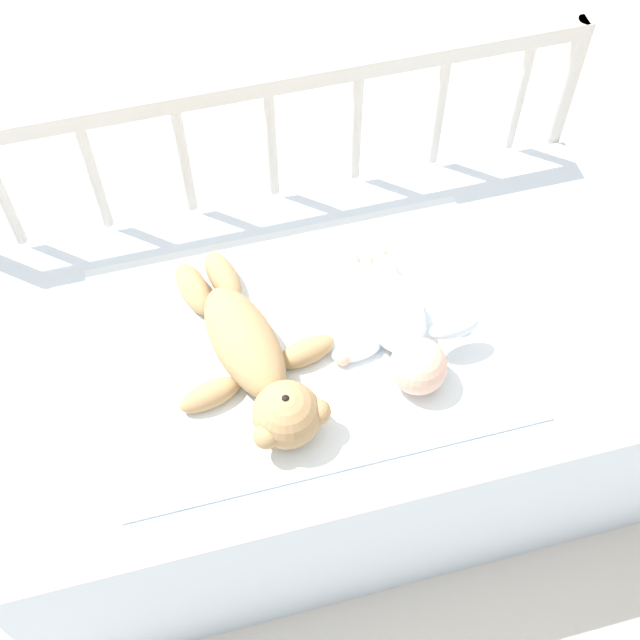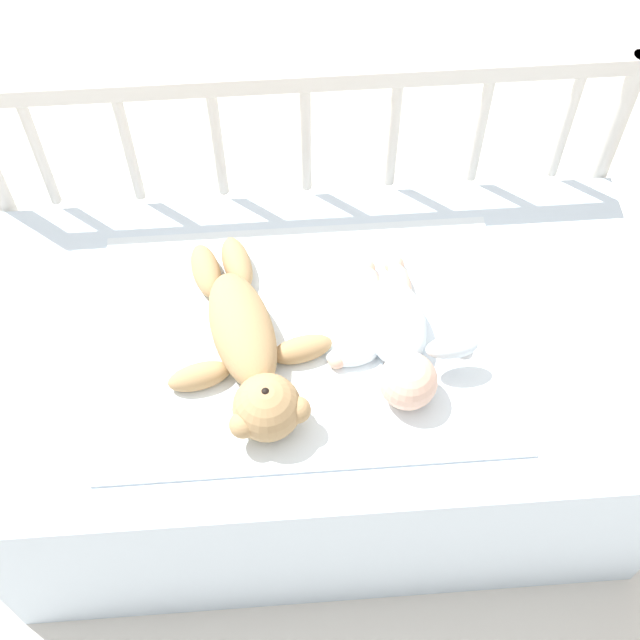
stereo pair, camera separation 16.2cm
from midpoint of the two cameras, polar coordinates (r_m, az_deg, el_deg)
The scene contains 6 objects.
ground_plane at distance 2.11m, azimuth 2.21°, elevation -8.50°, with size 12.00×12.00×0.00m, color silver.
crib_mattress at distance 1.88m, azimuth 2.46°, elevation -5.32°, with size 1.29×0.71×0.50m.
crib_rail at distance 1.83m, azimuth 1.67°, elevation 10.01°, with size 1.29×0.04×0.81m.
blanket at distance 1.66m, azimuth 1.85°, elevation -1.46°, with size 0.76×0.53×0.01m.
teddy_bear at distance 1.59m, azimuth -1.74°, elevation -2.13°, with size 0.31×0.46×0.12m.
baby at distance 1.63m, azimuth 7.79°, elevation -1.21°, with size 0.27×0.35×0.10m.
Camera 2 is at (-0.07, -0.89, 1.91)m, focal length 50.00 mm.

